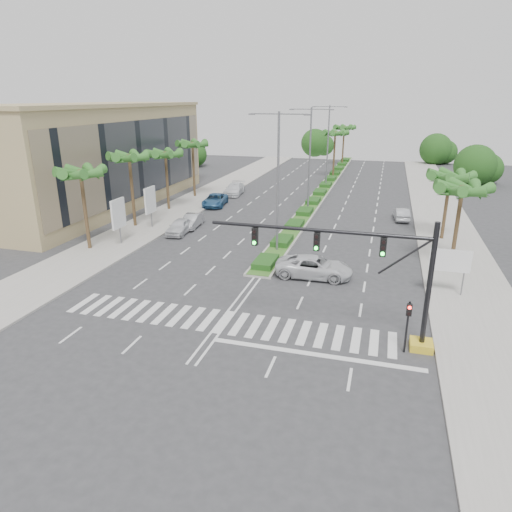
{
  "coord_description": "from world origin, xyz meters",
  "views": [
    {
      "loc": [
        8.84,
        -23.62,
        13.07
      ],
      "look_at": [
        0.89,
        4.13,
        3.0
      ],
      "focal_mm": 32.0,
      "sensor_mm": 36.0,
      "label": 1
    }
  ],
  "objects_px": {
    "car_parked_b": "(192,221)",
    "car_parked_c": "(215,200)",
    "car_crossing": "(314,267)",
    "car_parked_d": "(234,189)",
    "car_right": "(401,214)",
    "car_parked_a": "(180,226)"
  },
  "relations": [
    {
      "from": "car_parked_b",
      "to": "car_parked_c",
      "type": "bearing_deg",
      "value": 92.2
    },
    {
      "from": "car_parked_b",
      "to": "car_crossing",
      "type": "relative_size",
      "value": 0.73
    },
    {
      "from": "car_parked_d",
      "to": "car_right",
      "type": "relative_size",
      "value": 1.32
    },
    {
      "from": "car_crossing",
      "to": "car_parked_a",
      "type": "bearing_deg",
      "value": 60.5
    },
    {
      "from": "car_parked_b",
      "to": "car_parked_d",
      "type": "distance_m",
      "value": 17.59
    },
    {
      "from": "car_parked_b",
      "to": "car_crossing",
      "type": "height_order",
      "value": "car_crossing"
    },
    {
      "from": "car_parked_a",
      "to": "car_parked_b",
      "type": "bearing_deg",
      "value": 82.74
    },
    {
      "from": "car_parked_b",
      "to": "car_crossing",
      "type": "bearing_deg",
      "value": -40.13
    },
    {
      "from": "car_parked_a",
      "to": "car_parked_d",
      "type": "xyz_separation_m",
      "value": [
        -0.93,
        20.08,
        0.05
      ]
    },
    {
      "from": "car_parked_a",
      "to": "car_parked_d",
      "type": "distance_m",
      "value": 20.1
    },
    {
      "from": "car_parked_b",
      "to": "car_parked_d",
      "type": "xyz_separation_m",
      "value": [
        -1.12,
        17.55,
        0.1
      ]
    },
    {
      "from": "car_parked_a",
      "to": "car_crossing",
      "type": "bearing_deg",
      "value": -31.01
    },
    {
      "from": "car_parked_b",
      "to": "car_crossing",
      "type": "xyz_separation_m",
      "value": [
        14.71,
        -10.47,
        0.11
      ]
    },
    {
      "from": "car_crossing",
      "to": "car_right",
      "type": "xyz_separation_m",
      "value": [
        6.69,
        19.8,
        -0.12
      ]
    },
    {
      "from": "car_parked_c",
      "to": "car_right",
      "type": "bearing_deg",
      "value": -10.05
    },
    {
      "from": "car_parked_a",
      "to": "car_right",
      "type": "relative_size",
      "value": 1.06
    },
    {
      "from": "car_parked_a",
      "to": "car_parked_b",
      "type": "xyz_separation_m",
      "value": [
        0.19,
        2.52,
        -0.05
      ]
    },
    {
      "from": "car_parked_a",
      "to": "car_right",
      "type": "distance_m",
      "value": 24.63
    },
    {
      "from": "car_parked_c",
      "to": "car_crossing",
      "type": "bearing_deg",
      "value": -60.29
    },
    {
      "from": "car_parked_a",
      "to": "car_right",
      "type": "xyz_separation_m",
      "value": [
        21.59,
        11.85,
        -0.06
      ]
    },
    {
      "from": "car_parked_d",
      "to": "car_right",
      "type": "distance_m",
      "value": 23.98
    },
    {
      "from": "car_parked_d",
      "to": "car_right",
      "type": "xyz_separation_m",
      "value": [
        22.52,
        -8.23,
        -0.11
      ]
    }
  ]
}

